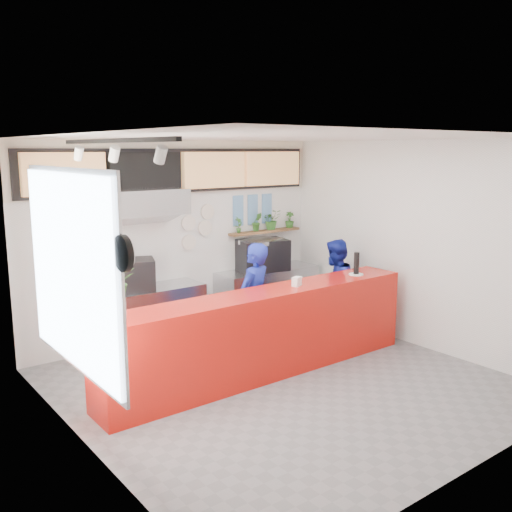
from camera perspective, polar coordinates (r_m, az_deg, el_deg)
floor at (r=7.25m, az=2.82°, el=-12.65°), size 5.00×5.00×0.00m
ceiling at (r=6.66m, az=3.06°, el=11.79°), size 5.00×5.00×0.00m
wall_back at (r=8.82m, az=-7.67°, el=1.63°), size 5.00×0.00×5.00m
wall_left at (r=5.55m, az=-17.17°, el=-4.07°), size 0.00×5.00×5.00m
wall_right at (r=8.61m, az=15.70°, el=1.11°), size 0.00×5.00×5.00m
service_counter at (r=7.34m, az=0.82°, el=-7.74°), size 4.50×0.60×1.10m
cream_band at (r=8.71m, az=-7.82°, el=8.79°), size 5.00×0.02×0.80m
prep_bench at (r=8.42m, az=-11.21°, el=-6.23°), size 1.80×0.60×0.90m
panini_oven at (r=8.23m, az=-11.86°, el=-1.84°), size 0.64×0.64×0.44m
extraction_hood at (r=8.06m, az=-11.48°, el=5.34°), size 1.20×0.70×0.35m
hood_lip at (r=8.08m, az=-11.43°, el=3.92°), size 1.20×0.69×0.31m
right_bench at (r=9.62m, az=1.16°, el=-3.91°), size 1.80×0.60×0.90m
espresso_machine at (r=9.39m, az=0.60°, el=0.13°), size 0.90×0.73×0.51m
espresso_tray at (r=9.35m, az=0.60°, el=1.50°), size 0.80×0.67×0.06m
herb_shelf at (r=9.63m, az=0.91°, el=2.48°), size 1.40×0.18×0.04m
menu_board_far_left at (r=7.88m, az=-18.60°, el=7.80°), size 1.10×0.10×0.55m
menu_board_mid_left at (r=8.33m, az=-10.98°, el=8.28°), size 1.10×0.10×0.55m
menu_board_mid_right at (r=8.91m, az=-4.24°, el=8.58°), size 1.10×0.10×0.55m
menu_board_far_right at (r=9.60m, az=1.62°, el=8.75°), size 1.10×0.10×0.55m
soffit at (r=8.68m, az=-7.71°, el=8.46°), size 4.80×0.04×0.65m
window_pane at (r=5.79m, az=-18.04°, el=-1.48°), size 0.04×2.20×1.90m
window_frame at (r=5.80m, az=-17.86°, el=-1.46°), size 0.03×2.30×2.00m
wall_clock_rim at (r=4.63m, az=-13.15°, el=0.25°), size 0.05×0.30×0.30m
wall_clock_face at (r=4.64m, az=-12.81°, el=0.29°), size 0.02×0.26×0.26m
track_rail at (r=5.53m, az=-14.05°, el=11.12°), size 0.05×2.40×0.04m
dec_plate_a at (r=8.83m, az=-6.77°, el=3.31°), size 0.24×0.03×0.24m
dec_plate_b at (r=9.00m, az=-5.12°, el=2.83°), size 0.24×0.03×0.24m
dec_plate_c at (r=8.87m, az=-6.73°, el=1.38°), size 0.24×0.03×0.24m
dec_plate_d at (r=9.00m, az=-4.87°, el=4.44°), size 0.24×0.03×0.24m
photo_frame_a at (r=9.33m, az=-1.81°, el=5.31°), size 0.20×0.02×0.25m
photo_frame_b at (r=9.51m, az=-0.33°, el=5.41°), size 0.20×0.02×0.25m
photo_frame_c at (r=9.69m, az=1.09°, el=5.51°), size 0.20×0.02×0.25m
photo_frame_d at (r=9.36m, az=-1.80°, el=3.78°), size 0.20×0.02×0.25m
photo_frame_e at (r=9.54m, az=-0.33°, el=3.91°), size 0.20×0.02×0.25m
photo_frame_f at (r=9.72m, az=1.08°, el=4.04°), size 0.20×0.02×0.25m
staff_center at (r=7.79m, az=-0.19°, el=-4.62°), size 0.69×0.57×1.63m
staff_right at (r=8.85m, az=7.86°, el=-3.23°), size 0.90×0.81×1.52m
herb_a at (r=9.28m, az=-1.75°, el=3.12°), size 0.16×0.13×0.27m
herb_b at (r=9.50m, az=0.09°, el=3.43°), size 0.21×0.19×0.31m
herb_c at (r=9.69m, az=1.58°, el=3.66°), size 0.37×0.35×0.34m
herb_d at (r=9.95m, az=3.38°, el=3.64°), size 0.20×0.19×0.27m
glass_vase at (r=6.11m, az=-13.67°, el=-5.30°), size 0.20×0.20×0.23m
basil_vase at (r=6.04m, az=-13.80°, el=-2.47°), size 0.38×0.33×0.41m
napkin_holder at (r=7.48m, az=4.10°, el=-2.56°), size 0.16×0.13×0.12m
white_plate at (r=8.25m, az=9.98°, el=-1.82°), size 0.24×0.24×0.02m
pepper_mill at (r=8.22m, az=10.01°, el=-0.71°), size 0.08×0.08×0.31m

